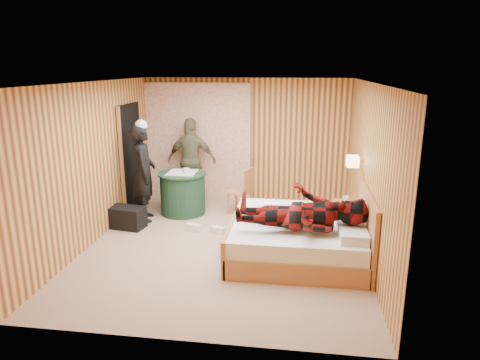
# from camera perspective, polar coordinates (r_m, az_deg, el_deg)

# --- Properties ---
(floor) EXTENTS (4.20, 5.00, 0.01)m
(floor) POSITION_cam_1_polar(r_m,az_deg,el_deg) (6.86, -1.84, -8.49)
(floor) COLOR tan
(floor) RESTS_ON ground
(ceiling) EXTENTS (4.20, 5.00, 0.01)m
(ceiling) POSITION_cam_1_polar(r_m,az_deg,el_deg) (6.29, -2.03, 12.88)
(ceiling) COLOR silver
(ceiling) RESTS_ON wall_back
(wall_back) EXTENTS (4.20, 0.02, 2.50)m
(wall_back) POSITION_cam_1_polar(r_m,az_deg,el_deg) (8.89, 0.80, 5.41)
(wall_back) COLOR #E1B556
(wall_back) RESTS_ON floor
(wall_left) EXTENTS (0.02, 5.00, 2.50)m
(wall_left) POSITION_cam_1_polar(r_m,az_deg,el_deg) (7.12, -18.85, 2.17)
(wall_left) COLOR #E1B556
(wall_left) RESTS_ON floor
(wall_right) EXTENTS (0.02, 5.00, 2.50)m
(wall_right) POSITION_cam_1_polar(r_m,az_deg,el_deg) (6.45, 16.78, 1.07)
(wall_right) COLOR #E1B556
(wall_right) RESTS_ON floor
(curtain) EXTENTS (2.20, 0.08, 2.40)m
(curtain) POSITION_cam_1_polar(r_m,az_deg,el_deg) (9.00, -5.61, 5.14)
(curtain) COLOR white
(curtain) RESTS_ON floor
(doorway) EXTENTS (0.06, 0.90, 2.05)m
(doorway) POSITION_cam_1_polar(r_m,az_deg,el_deg) (8.39, -14.28, 2.80)
(doorway) COLOR black
(doorway) RESTS_ON floor
(wall_lamp) EXTENTS (0.26, 0.24, 0.16)m
(wall_lamp) POSITION_cam_1_polar(r_m,az_deg,el_deg) (6.85, 14.81, 2.43)
(wall_lamp) COLOR gold
(wall_lamp) RESTS_ON wall_right
(bed) EXTENTS (1.96, 1.51, 1.04)m
(bed) POSITION_cam_1_polar(r_m,az_deg,el_deg) (6.27, 7.80, -7.96)
(bed) COLOR tan
(bed) RESTS_ON floor
(nightstand) EXTENTS (0.45, 0.61, 0.58)m
(nightstand) POSITION_cam_1_polar(r_m,az_deg,el_deg) (7.17, 13.89, -5.28)
(nightstand) COLOR tan
(nightstand) RESTS_ON floor
(round_table) EXTENTS (0.90, 0.90, 0.80)m
(round_table) POSITION_cam_1_polar(r_m,az_deg,el_deg) (8.18, -7.64, -1.67)
(round_table) COLOR #1E4129
(round_table) RESTS_ON floor
(chair_far) EXTENTS (0.44, 0.44, 0.93)m
(chair_far) POSITION_cam_1_polar(r_m,az_deg,el_deg) (8.81, -6.48, 0.50)
(chair_far) COLOR tan
(chair_far) RESTS_ON floor
(chair_near) EXTENTS (0.51, 0.51, 0.88)m
(chair_near) POSITION_cam_1_polar(r_m,az_deg,el_deg) (8.06, 0.42, -1.01)
(chair_near) COLOR tan
(chair_near) RESTS_ON floor
(duffel_bag) EXTENTS (0.71, 0.46, 0.37)m
(duffel_bag) POSITION_cam_1_polar(r_m,az_deg,el_deg) (7.70, -15.00, -4.82)
(duffel_bag) COLOR black
(duffel_bag) RESTS_ON floor
(sneaker_left) EXTENTS (0.27, 0.18, 0.11)m
(sneaker_left) POSITION_cam_1_polar(r_m,az_deg,el_deg) (7.25, -2.96, -6.68)
(sneaker_left) COLOR silver
(sneaker_left) RESTS_ON floor
(sneaker_right) EXTENTS (0.28, 0.19, 0.12)m
(sneaker_right) POSITION_cam_1_polar(r_m,az_deg,el_deg) (7.39, -6.23, -6.31)
(sneaker_right) COLOR silver
(sneaker_right) RESTS_ON floor
(woman_standing) EXTENTS (0.59, 0.74, 1.75)m
(woman_standing) POSITION_cam_1_polar(r_m,az_deg,el_deg) (7.83, -12.70, 0.92)
(woman_standing) COLOR black
(woman_standing) RESTS_ON floor
(man_at_table) EXTENTS (1.03, 0.47, 1.72)m
(man_at_table) POSITION_cam_1_polar(r_m,az_deg,el_deg) (8.77, -6.45, 2.61)
(man_at_table) COLOR #686245
(man_at_table) RESTS_ON floor
(man_on_bed) EXTENTS (0.86, 0.67, 1.77)m
(man_on_bed) POSITION_cam_1_polar(r_m,az_deg,el_deg) (5.83, 8.23, -2.97)
(man_on_bed) COLOR maroon
(man_on_bed) RESTS_ON bed
(book_lower) EXTENTS (0.23, 0.26, 0.02)m
(book_lower) POSITION_cam_1_polar(r_m,az_deg,el_deg) (7.02, 14.08, -3.18)
(book_lower) COLOR silver
(book_lower) RESTS_ON nightstand
(book_upper) EXTENTS (0.27, 0.28, 0.02)m
(book_upper) POSITION_cam_1_polar(r_m,az_deg,el_deg) (7.02, 14.09, -3.02)
(book_upper) COLOR silver
(book_upper) RESTS_ON nightstand
(cup_nightstand) EXTENTS (0.13, 0.13, 0.09)m
(cup_nightstand) POSITION_cam_1_polar(r_m,az_deg,el_deg) (7.18, 13.95, -2.46)
(cup_nightstand) COLOR silver
(cup_nightstand) RESTS_ON nightstand
(cup_table) EXTENTS (0.16, 0.16, 0.10)m
(cup_table) POSITION_cam_1_polar(r_m,az_deg,el_deg) (7.99, -7.15, 1.27)
(cup_table) COLOR silver
(cup_table) RESTS_ON round_table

